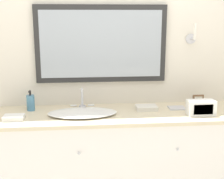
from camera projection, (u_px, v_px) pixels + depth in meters
wall_back at (120, 63)px, 2.81m from camera, size 8.00×0.18×2.55m
vanity_counter at (124, 163)px, 2.70m from camera, size 2.17×0.57×0.91m
sink_basin at (82, 112)px, 2.54m from camera, size 0.56×0.35×0.19m
soap_bottle at (31, 102)px, 2.64m from camera, size 0.07×0.07×0.18m
appliance_box at (201, 108)px, 2.52m from camera, size 0.22×0.12×0.12m
picture_frame at (198, 101)px, 2.77m from camera, size 0.10×0.01×0.10m
hand_towel_near_sink at (14, 118)px, 2.41m from camera, size 0.16×0.11×0.04m
hand_towel_far_corner at (146, 108)px, 2.67m from camera, size 0.18×0.13×0.04m
metal_tray at (177, 108)px, 2.71m from camera, size 0.14×0.12×0.01m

